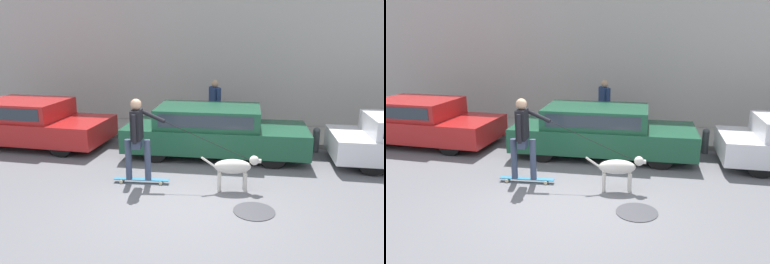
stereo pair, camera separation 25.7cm
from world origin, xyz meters
The scene contains 10 objects.
ground_plane centered at (0.00, 0.00, 0.00)m, with size 36.00×36.00×0.00m, color slate.
back_wall centered at (0.00, 6.01, 2.97)m, with size 32.00×0.30×5.95m.
sidewalk_curb centered at (0.00, 4.83, 0.06)m, with size 30.00×2.01×0.12m.
parked_car_0 centered at (-4.88, 2.84, 0.60)m, with size 4.21×1.92×1.23m.
parked_car_1 centered at (0.13, 2.84, 0.62)m, with size 4.50×1.87×1.24m.
dog centered at (0.81, 0.76, 0.47)m, with size 1.16×0.39×0.71m.
skateboarder centered at (-1.12, 0.75, 1.01)m, with size 2.84×0.52×1.75m.
pedestrian_with_bag centered at (-0.05, 4.51, 0.98)m, with size 0.45×0.62×1.56m.
manhole_cover centered at (1.23, -0.12, 0.01)m, with size 0.72×0.72×0.01m.
fire_hydrant centered at (2.70, 3.58, 0.34)m, with size 0.18×0.18×0.65m.
Camera 1 is at (1.26, -6.10, 2.99)m, focal length 35.00 mm.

